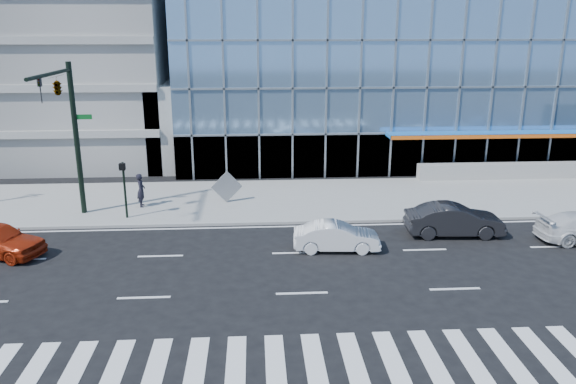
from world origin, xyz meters
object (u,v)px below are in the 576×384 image
ped_signal_post (124,181)px  white_sedan (337,237)px  tilted_panel (227,187)px  pedestrian (141,190)px  dark_sedan (454,220)px  traffic_signal (63,105)px

ped_signal_post → white_sedan: bearing=-24.2°
white_sedan → tilted_panel: size_ratio=3.02×
ped_signal_post → pedestrian: (0.43, 1.95, -1.05)m
dark_sedan → tilted_panel: 12.59m
ped_signal_post → dark_sedan: 16.80m
tilted_panel → traffic_signal: bearing=-176.2°
traffic_signal → white_sedan: 14.72m
white_sedan → traffic_signal: bearing=75.3°
white_sedan → tilted_panel: bearing=40.3°
tilted_panel → dark_sedan: bearing=-42.7°
white_sedan → pedestrian: (-10.01, 6.63, 0.45)m
traffic_signal → dark_sedan: bearing=-8.3°
ped_signal_post → dark_sedan: size_ratio=0.64×
traffic_signal → pedestrian: size_ratio=4.24×
dark_sedan → ped_signal_post: bearing=82.1°
ped_signal_post → white_sedan: (10.45, -4.68, -1.50)m
ped_signal_post → tilted_panel: (5.16, 2.44, -1.07)m
white_sedan → dark_sedan: 6.20m
traffic_signal → pedestrian: 6.30m
ped_signal_post → pedestrian: bearing=77.5°
dark_sedan → tilted_panel: size_ratio=3.61×
ped_signal_post → tilted_panel: bearing=25.3°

